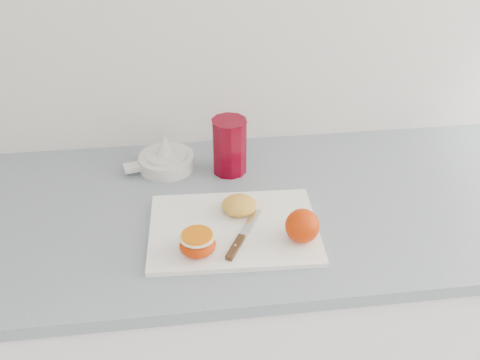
{
  "coord_description": "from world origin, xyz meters",
  "views": [
    {
      "loc": [
        0.09,
        0.71,
        1.63
      ],
      "look_at": [
        0.21,
        1.69,
        0.96
      ],
      "focal_mm": 40.0,
      "sensor_mm": 36.0,
      "label": 1
    }
  ],
  "objects_px": {
    "cutting_board": "(234,229)",
    "red_tumbler": "(229,148)",
    "citrus_juicer": "(166,159)",
    "half_orange": "(198,243)",
    "counter": "(214,334)"
  },
  "relations": [
    {
      "from": "citrus_juicer",
      "to": "red_tumbler",
      "type": "relative_size",
      "value": 1.25
    },
    {
      "from": "cutting_board",
      "to": "red_tumbler",
      "type": "xyz_separation_m",
      "value": [
        0.02,
        0.24,
        0.06
      ]
    },
    {
      "from": "half_orange",
      "to": "counter",
      "type": "bearing_deg",
      "value": 78.23
    },
    {
      "from": "counter",
      "to": "citrus_juicer",
      "type": "height_order",
      "value": "citrus_juicer"
    },
    {
      "from": "half_orange",
      "to": "citrus_juicer",
      "type": "height_order",
      "value": "citrus_juicer"
    },
    {
      "from": "cutting_board",
      "to": "citrus_juicer",
      "type": "distance_m",
      "value": 0.31
    },
    {
      "from": "half_orange",
      "to": "red_tumbler",
      "type": "bearing_deg",
      "value": 72.47
    },
    {
      "from": "citrus_juicer",
      "to": "half_orange",
      "type": "bearing_deg",
      "value": -80.13
    },
    {
      "from": "counter",
      "to": "citrus_juicer",
      "type": "bearing_deg",
      "value": 118.73
    },
    {
      "from": "half_orange",
      "to": "citrus_juicer",
      "type": "xyz_separation_m",
      "value": [
        -0.06,
        0.35,
        -0.01
      ]
    },
    {
      "from": "counter",
      "to": "half_orange",
      "type": "bearing_deg",
      "value": -101.77
    },
    {
      "from": "cutting_board",
      "to": "half_orange",
      "type": "height_order",
      "value": "half_orange"
    },
    {
      "from": "half_orange",
      "to": "red_tumbler",
      "type": "height_order",
      "value": "red_tumbler"
    },
    {
      "from": "red_tumbler",
      "to": "counter",
      "type": "bearing_deg",
      "value": -114.05
    },
    {
      "from": "citrus_juicer",
      "to": "red_tumbler",
      "type": "xyz_separation_m",
      "value": [
        0.16,
        -0.03,
        0.04
      ]
    }
  ]
}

